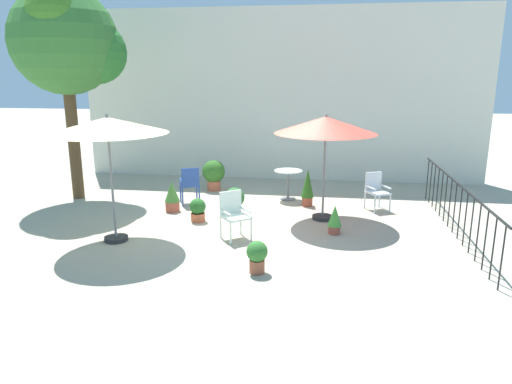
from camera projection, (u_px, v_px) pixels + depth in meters
The scene contains 17 objects.
ground_plane at pixel (258, 223), 9.88m from camera, with size 60.00×60.00×0.00m, color #ADA28B.
villa_facade at pixel (280, 95), 13.61m from camera, with size 11.66×0.30×4.87m, color silver.
terrace_railing at pixel (456, 199), 9.17m from camera, with size 0.03×5.56×1.01m.
shade_tree at pixel (67, 41), 11.03m from camera, with size 2.61×2.49×5.04m.
patio_umbrella_0 at pixel (326, 126), 9.68m from camera, with size 2.13×2.13×2.26m.
patio_umbrella_1 at pixel (108, 127), 8.34m from camera, with size 2.16×2.16×2.37m.
cafe_table_0 at pixel (288, 179), 11.63m from camera, with size 0.69×0.69×0.74m.
patio_chair_0 at pixel (376, 189), 10.80m from camera, with size 0.59×0.61×0.85m.
patio_chair_1 at pixel (190, 183), 11.19m from camera, with size 0.58×0.59×0.91m.
patio_chair_2 at pixel (234, 212), 8.89m from camera, with size 0.65×0.65×0.90m.
potted_plant_0 at pixel (172, 196), 10.66m from camera, with size 0.34×0.34×0.70m.
potted_plant_1 at pixel (235, 200), 10.32m from camera, with size 0.44×0.44×0.64m.
potted_plant_2 at pixel (214, 173), 12.59m from camera, with size 0.61×0.61×0.82m.
potted_plant_3 at pixel (308, 187), 11.08m from camera, with size 0.29×0.29×0.89m.
potted_plant_4 at pixel (198, 210), 9.96m from camera, with size 0.34×0.34×0.50m.
potted_plant_5 at pixel (335, 219), 9.17m from camera, with size 0.28×0.28×0.57m.
potted_plant_6 at pixel (257, 255), 7.37m from camera, with size 0.34×0.34×0.53m.
Camera 1 is at (1.32, -9.32, 3.06)m, focal length 33.05 mm.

